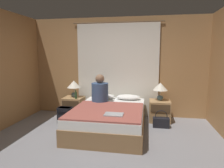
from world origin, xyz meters
name	(u,v)px	position (x,y,z in m)	size (l,w,h in m)	color
ground_plane	(98,151)	(0.00, 0.00, 0.00)	(16.00, 16.00, 0.00)	gray
wall_back	(118,67)	(0.00, 2.10, 1.25)	(4.53, 0.06, 2.50)	#A37547
curtain_panel	(117,70)	(0.00, 2.04, 1.18)	(2.28, 0.03, 2.38)	silver
bed	(109,118)	(0.00, 0.99, 0.24)	(1.44, 2.01, 0.48)	olive
nightstand_left	(74,107)	(-1.07, 1.72, 0.25)	(0.49, 0.47, 0.50)	#A87F51
nightstand_right	(160,111)	(1.07, 1.72, 0.25)	(0.49, 0.47, 0.50)	#A87F51
lamp_left	(74,85)	(-1.07, 1.76, 0.80)	(0.34, 0.34, 0.42)	slate
lamp_right	(160,88)	(1.07, 1.76, 0.80)	(0.34, 0.34, 0.42)	slate
pillow_left	(103,96)	(-0.32, 1.79, 0.54)	(0.59, 0.32, 0.12)	white
pillow_right	(128,97)	(0.32, 1.79, 0.54)	(0.59, 0.32, 0.12)	white
blanket_on_bed	(107,110)	(0.00, 0.69, 0.49)	(1.38, 1.36, 0.03)	#994C42
person_left_in_bed	(100,91)	(-0.30, 1.41, 0.74)	(0.38, 0.38, 0.65)	#38517A
beer_bottle_on_left_stand	(76,95)	(-0.96, 1.58, 0.58)	(0.06, 0.06, 0.22)	#2D4C28
laptop_on_bed	(114,114)	(0.19, 0.39, 0.52)	(0.34, 0.24, 0.02)	#9EA0A5
backpack_on_floor	(65,114)	(-1.09, 1.22, 0.21)	(0.32, 0.23, 0.36)	black
handbag_on_floor	(161,122)	(1.08, 1.30, 0.12)	(0.35, 0.16, 0.38)	black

